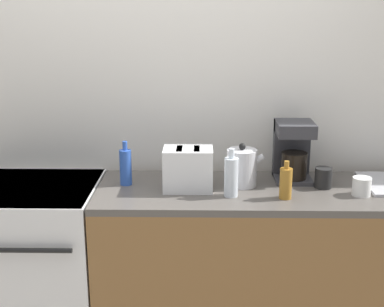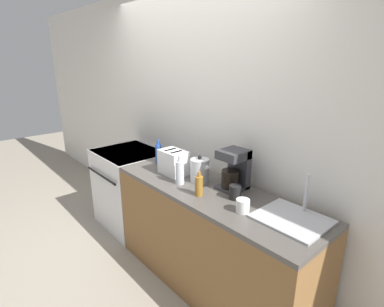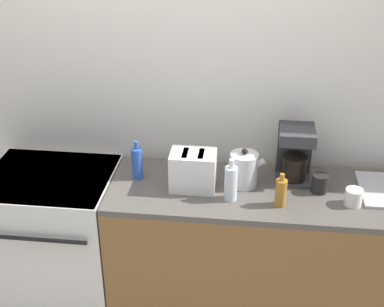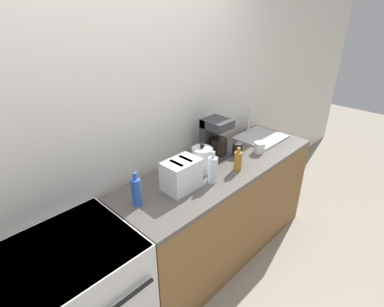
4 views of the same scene
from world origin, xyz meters
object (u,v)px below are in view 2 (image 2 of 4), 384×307
Objects in this scene: bottle_amber at (199,186)px; cup_white at (243,206)px; bottle_clear at (180,172)px; coffee_maker at (235,168)px; toaster at (173,162)px; bottle_blue at (159,153)px; stove at (131,188)px; kettle at (200,170)px; cup_black at (235,192)px.

bottle_amber is 2.06× the size of cup_white.
cup_white is (0.39, 0.05, -0.03)m from bottle_amber.
coffee_maker is at bearing 38.60° from bottle_clear.
toaster is 2.71× the size of cup_white.
bottle_amber is at bearing -13.63° from bottle_blue.
stove is 1.45m from bottle_amber.
kettle is 0.28m from bottle_amber.
cup_white is (0.30, -0.26, -0.12)m from coffee_maker.
bottle_amber is 0.27m from cup_black.
kettle is 0.61m from cup_white.
stove is at bearing -178.06° from kettle.
bottle_clear is 1.28× the size of bottle_amber.
toaster is 0.87m from cup_white.
cup_black is at bearing 0.34° from stove.
stove is 2.80× the size of coffee_maker.
kettle is 0.61m from bottle_blue.
cup_black reaches higher than stove.
kettle is 2.15× the size of cup_black.
kettle is at bearing -157.79° from coffee_maker.
bottle_clear is at bearing 173.72° from bottle_amber.
cup_white is at bearing -33.58° from cup_black.
bottle_blue is 1.03m from cup_black.
cup_white is at bearing -40.03° from coffee_maker.
cup_black is (0.49, 0.13, -0.05)m from bottle_clear.
toaster is 0.24m from bottle_clear.
cup_white is at bearing 1.94° from bottle_clear.
cup_white is (0.59, -0.14, -0.05)m from kettle.
stove is 1.56m from coffee_maker.
kettle is at bearing 1.94° from stove.
coffee_maker reaches higher than bottle_amber.
coffee_maker is at bearing 139.97° from cup_white.
bottle_amber is at bearing -6.50° from stove.
bottle_blue reaches higher than stove.
bottle_amber is (0.48, -0.13, -0.03)m from toaster.
bottle_blue reaches higher than cup_black.
toaster is (0.86, -0.02, 0.55)m from stove.
bottle_blue is at bearing 178.09° from cup_black.
cup_black reaches higher than cup_white.
cup_black is at bearing -3.98° from kettle.
coffee_maker is 0.45m from bottle_clear.
toaster is at bearing -1.60° from stove.
kettle is 2.47× the size of cup_white.
toaster is at bearing -177.28° from cup_black.
coffee_maker is (0.28, 0.12, 0.07)m from kettle.
bottle_clear reaches higher than stove.
toaster is (-0.28, -0.06, 0.01)m from kettle.
kettle is 0.29m from toaster.
kettle reaches higher than toaster.
cup_white is (1.20, -0.15, -0.05)m from bottle_blue.
bottle_clear is at bearing -17.06° from bottle_blue.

